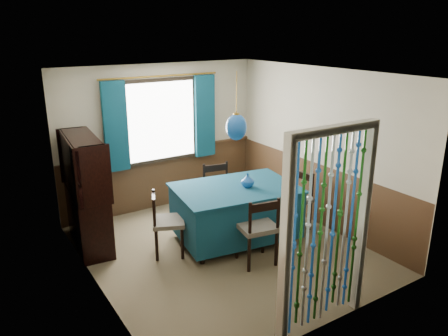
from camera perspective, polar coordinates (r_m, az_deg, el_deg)
floor at (r=6.40m, az=-0.08°, el=-10.60°), size 4.00×4.00×0.00m
ceiling at (r=5.66m, az=-0.09°, el=12.28°), size 4.00×4.00×0.00m
wall_back at (r=7.61m, az=-8.25°, el=3.97°), size 3.60×0.00×3.60m
wall_front at (r=4.47m, az=13.97°, el=-6.45°), size 3.60×0.00×3.60m
wall_left at (r=5.22m, az=-16.99°, el=-3.12°), size 0.00×4.00×4.00m
wall_right at (r=7.01m, az=12.43°, el=2.54°), size 0.00×4.00×4.00m
wainscot_back at (r=7.81m, az=-7.96°, el=-1.40°), size 3.60×0.00×3.60m
wainscot_front at (r=4.83m, az=13.16°, el=-14.54°), size 3.60×0.00×3.60m
wainscot_left at (r=5.53m, az=-16.14°, el=-10.38°), size 0.00×4.00×4.00m
wainscot_right at (r=7.23m, az=11.95°, el=-3.23°), size 0.00×4.00×4.00m
window at (r=7.50m, az=-8.19°, el=6.12°), size 1.32×0.12×1.42m
doorway at (r=4.59m, az=13.24°, el=-8.48°), size 1.16×0.12×2.18m
dining_table at (r=6.48m, az=1.52°, el=-5.52°), size 1.90×1.44×0.84m
chair_near at (r=5.86m, az=4.45°, el=-7.83°), size 0.56×0.54×0.98m
chair_far at (r=7.08m, az=-0.61°, el=-3.18°), size 0.55×0.53×0.97m
chair_left at (r=6.14m, az=-7.58°, el=-7.03°), size 0.57×0.58×0.91m
chair_right at (r=6.92m, az=9.28°, el=-4.06°), size 0.51×0.52×0.94m
sideboard at (r=6.60m, az=-17.45°, el=-5.03°), size 0.55×1.29×1.64m
pendant_lamp at (r=6.09m, az=1.61°, el=5.38°), size 0.30×0.30×0.95m
vase_table at (r=6.33m, az=3.10°, el=-1.70°), size 0.23×0.23×0.18m
bowl_shelf at (r=6.22m, az=-16.84°, el=-0.76°), size 0.22×0.22×0.05m
vase_sideboard at (r=6.79m, az=-17.96°, el=-1.37°), size 0.23×0.23×0.19m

